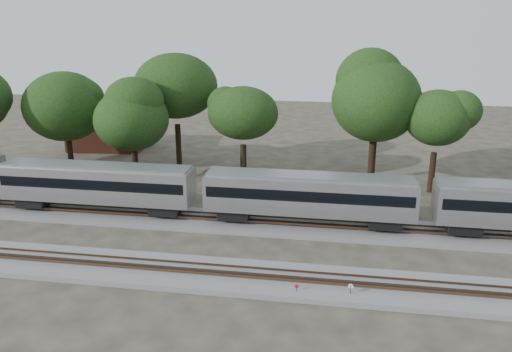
{
  "coord_description": "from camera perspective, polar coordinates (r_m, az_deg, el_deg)",
  "views": [
    {
      "loc": [
        6.45,
        -35.42,
        17.8
      ],
      "look_at": [
        -0.12,
        5.0,
        5.03
      ],
      "focal_mm": 35.0,
      "sensor_mm": 36.0,
      "label": 1
    }
  ],
  "objects": [
    {
      "name": "switch_lever",
      "position": [
        34.73,
        6.81,
        -13.36
      ],
      "size": [
        0.5,
        0.3,
        0.3
      ],
      "primitive_type": "cube",
      "rotation": [
        0.0,
        0.0,
        0.01
      ],
      "color": "#512D19",
      "rests_on": "ground"
    },
    {
      "name": "track_far",
      "position": [
        45.46,
        0.35,
        -5.45
      ],
      "size": [
        160.0,
        5.0,
        0.73
      ],
      "color": "slate",
      "rests_on": "ground"
    },
    {
      "name": "brick_building",
      "position": [
        75.87,
        -16.43,
        5.02
      ],
      "size": [
        11.13,
        8.27,
        5.09
      ],
      "rotation": [
        0.0,
        0.0,
        0.08
      ],
      "color": "brown",
      "rests_on": "ground"
    },
    {
      "name": "tree_4",
      "position": [
        56.19,
        -1.49,
        7.18
      ],
      "size": [
        8.06,
        8.06,
        11.37
      ],
      "color": "black",
      "rests_on": "ground"
    },
    {
      "name": "ground",
      "position": [
        40.16,
        -0.99,
        -8.99
      ],
      "size": [
        160.0,
        160.0,
        0.0
      ],
      "primitive_type": "plane",
      "color": "#383328",
      "rests_on": "ground"
    },
    {
      "name": "tree_2",
      "position": [
        57.08,
        -13.99,
        6.28
      ],
      "size": [
        7.52,
        7.52,
        10.6
      ],
      "color": "black",
      "rests_on": "ground"
    },
    {
      "name": "switch_stand_white",
      "position": [
        34.6,
        10.76,
        -12.61
      ],
      "size": [
        0.35,
        0.11,
        1.12
      ],
      "rotation": [
        0.0,
        0.0,
        -0.21
      ],
      "color": "#512D19",
      "rests_on": "ground"
    },
    {
      "name": "tree_1",
      "position": [
        64.18,
        -20.99,
        7.43
      ],
      "size": [
        8.18,
        8.18,
        11.53
      ],
      "color": "black",
      "rests_on": "ground"
    },
    {
      "name": "tree_5",
      "position": [
        57.38,
        13.56,
        8.37
      ],
      "size": [
        9.52,
        9.52,
        13.42
      ],
      "color": "black",
      "rests_on": "ground"
    },
    {
      "name": "tree_3",
      "position": [
        62.15,
        -9.16,
        10.12
      ],
      "size": [
        10.42,
        10.42,
        14.69
      ],
      "color": "black",
      "rests_on": "ground"
    },
    {
      "name": "tree_6",
      "position": [
        55.57,
        20.06,
        6.24
      ],
      "size": [
        8.27,
        8.27,
        11.66
      ],
      "color": "black",
      "rests_on": "ground"
    },
    {
      "name": "switch_stand_red",
      "position": [
        34.53,
        4.66,
        -12.71
      ],
      "size": [
        0.28,
        0.05,
        0.87
      ],
      "rotation": [
        0.0,
        0.0,
        -0.05
      ],
      "color": "#512D19",
      "rests_on": "ground"
    },
    {
      "name": "track_near",
      "position": [
        36.58,
        -2.12,
        -11.44
      ],
      "size": [
        160.0,
        5.0,
        0.73
      ],
      "color": "slate",
      "rests_on": "ground"
    }
  ]
}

